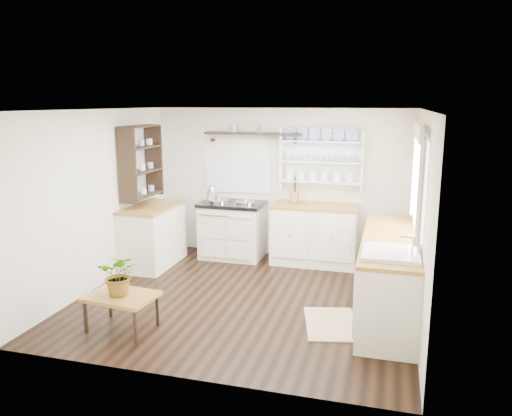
% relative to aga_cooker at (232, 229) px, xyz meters
% --- Properties ---
extents(floor, '(4.00, 3.80, 0.01)m').
position_rel_aga_cooker_xyz_m(floor, '(0.68, -1.57, -0.45)').
color(floor, black).
rests_on(floor, ground).
extents(wall_back, '(4.00, 0.02, 2.30)m').
position_rel_aga_cooker_xyz_m(wall_back, '(0.68, 0.33, 0.70)').
color(wall_back, silver).
rests_on(wall_back, ground).
extents(wall_right, '(0.02, 3.80, 2.30)m').
position_rel_aga_cooker_xyz_m(wall_right, '(2.68, -1.57, 0.70)').
color(wall_right, silver).
rests_on(wall_right, ground).
extents(wall_left, '(0.02, 3.80, 2.30)m').
position_rel_aga_cooker_xyz_m(wall_left, '(-1.32, -1.57, 0.70)').
color(wall_left, silver).
rests_on(wall_left, ground).
extents(ceiling, '(4.00, 3.80, 0.01)m').
position_rel_aga_cooker_xyz_m(ceiling, '(0.68, -1.57, 1.85)').
color(ceiling, white).
rests_on(ceiling, wall_back).
extents(window, '(0.08, 1.55, 1.22)m').
position_rel_aga_cooker_xyz_m(window, '(2.63, -1.42, 1.12)').
color(window, white).
rests_on(window, wall_right).
extents(aga_cooker, '(0.98, 0.68, 0.90)m').
position_rel_aga_cooker_xyz_m(aga_cooker, '(0.00, 0.00, 0.00)').
color(aga_cooker, beige).
rests_on(aga_cooker, floor).
extents(back_cabinets, '(1.27, 0.63, 0.90)m').
position_rel_aga_cooker_xyz_m(back_cabinets, '(1.28, 0.03, 0.02)').
color(back_cabinets, silver).
rests_on(back_cabinets, floor).
extents(right_cabinets, '(0.62, 2.43, 0.90)m').
position_rel_aga_cooker_xyz_m(right_cabinets, '(2.38, -1.47, 0.01)').
color(right_cabinets, silver).
rests_on(right_cabinets, floor).
extents(belfast_sink, '(0.55, 0.60, 0.45)m').
position_rel_aga_cooker_xyz_m(belfast_sink, '(2.38, -2.22, 0.36)').
color(belfast_sink, white).
rests_on(belfast_sink, right_cabinets).
extents(left_cabinets, '(0.62, 1.13, 0.90)m').
position_rel_aga_cooker_xyz_m(left_cabinets, '(-1.02, -0.67, 0.02)').
color(left_cabinets, silver).
rests_on(left_cabinets, floor).
extents(plate_rack, '(1.20, 0.22, 0.90)m').
position_rel_aga_cooker_xyz_m(plate_rack, '(1.33, 0.29, 1.11)').
color(plate_rack, white).
rests_on(plate_rack, wall_back).
extents(high_shelf, '(1.50, 0.29, 0.16)m').
position_rel_aga_cooker_xyz_m(high_shelf, '(0.28, 0.21, 1.46)').
color(high_shelf, black).
rests_on(high_shelf, wall_back).
extents(left_shelving, '(0.28, 0.80, 1.05)m').
position_rel_aga_cooker_xyz_m(left_shelving, '(-1.16, -0.67, 1.10)').
color(left_shelving, black).
rests_on(left_shelving, wall_left).
extents(kettle, '(0.17, 0.17, 0.21)m').
position_rel_aga_cooker_xyz_m(kettle, '(-0.28, -0.12, 0.59)').
color(kettle, silver).
rests_on(kettle, aga_cooker).
extents(utensil_crock, '(0.13, 0.13, 0.16)m').
position_rel_aga_cooker_xyz_m(utensil_crock, '(0.95, 0.11, 0.54)').
color(utensil_crock, '#A5643C').
rests_on(utensil_crock, back_cabinets).
extents(center_table, '(0.77, 0.58, 0.39)m').
position_rel_aga_cooker_xyz_m(center_table, '(-0.35, -2.74, -0.10)').
color(center_table, brown).
rests_on(center_table, floor).
extents(potted_plant, '(0.48, 0.44, 0.45)m').
position_rel_aga_cooker_xyz_m(potted_plant, '(-0.35, -2.74, 0.17)').
color(potted_plant, '#3F7233').
rests_on(potted_plant, center_table).
extents(floor_rug, '(0.73, 0.95, 0.02)m').
position_rel_aga_cooker_xyz_m(floor_rug, '(1.80, -2.04, -0.44)').
color(floor_rug, '#917654').
rests_on(floor_rug, floor).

